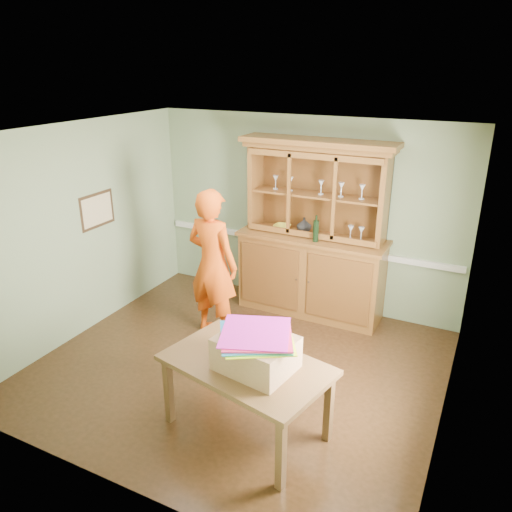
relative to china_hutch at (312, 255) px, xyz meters
The scene contains 14 objects.
floor 1.94m from the china_hutch, 97.90° to the right, with size 4.50×4.50×0.00m, color #452A16.
ceiling 2.54m from the china_hutch, 97.90° to the right, with size 4.50×4.50×0.00m, color white.
wall_back 0.62m from the china_hutch, 130.81° to the left, with size 4.50×4.50×0.00m, color gray.
wall_left 3.07m from the china_hutch, 145.31° to the right, with size 4.00×4.00×0.00m, color gray.
wall_right 2.69m from the china_hutch, 40.59° to the right, with size 4.00×4.00×0.00m, color gray.
wall_front 3.76m from the china_hutch, 93.68° to the right, with size 4.50×4.50×0.00m, color gray.
chair_rail 0.35m from the china_hutch, 133.51° to the left, with size 4.41×0.05×0.08m, color silver.
framed_map 2.93m from the china_hutch, 150.04° to the right, with size 0.03×0.60×0.46m.
window_panel 2.91m from the china_hutch, 45.47° to the right, with size 0.03×0.96×1.36m.
china_hutch is the anchor object (origin of this frame).
dining_table 2.65m from the china_hutch, 82.77° to the right, with size 1.69×1.22×0.76m.
cardboard_box 2.70m from the china_hutch, 80.41° to the right, with size 0.66×0.53×0.31m, color #A27B53.
kite_stack 2.72m from the china_hutch, 80.32° to the right, with size 0.80×0.80×0.05m.
person 1.47m from the china_hutch, 128.10° to the right, with size 0.71×0.47×1.95m, color #E14F0E.
Camera 1 is at (2.40, -4.38, 3.37)m, focal length 35.00 mm.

